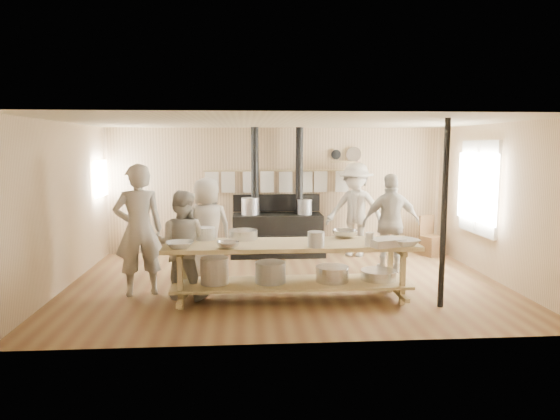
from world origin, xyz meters
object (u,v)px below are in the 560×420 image
(cook_center, at_px, (207,228))
(cook_far_left, at_px, (139,230))
(cook_left, at_px, (182,245))
(roasting_pan, at_px, (386,242))
(cook_by_window, at_px, (355,210))
(chair, at_px, (431,244))
(cook_right, at_px, (391,223))
(stove, at_px, (277,230))
(prep_table, at_px, (291,265))

(cook_center, bearing_deg, cook_far_left, 24.79)
(cook_left, relative_size, roasting_pan, 3.34)
(cook_left, bearing_deg, cook_by_window, -125.21)
(cook_center, relative_size, roasting_pan, 3.60)
(roasting_pan, bearing_deg, cook_by_window, 84.82)
(cook_left, distance_m, roasting_pan, 2.92)
(chair, bearing_deg, cook_right, -158.06)
(stove, relative_size, roasting_pan, 5.45)
(cook_right, bearing_deg, chair, -134.89)
(chair, bearing_deg, roasting_pan, -144.41)
(prep_table, relative_size, chair, 4.42)
(cook_center, relative_size, chair, 2.11)
(prep_table, distance_m, cook_by_window, 3.29)
(cook_far_left, relative_size, roasting_pan, 4.14)
(cook_right, xyz_separation_m, cook_by_window, (-0.34, 1.33, 0.07))
(cook_center, height_order, cook_right, cook_right)
(prep_table, bearing_deg, cook_by_window, 61.00)
(cook_by_window, bearing_deg, roasting_pan, -66.17)
(cook_center, height_order, cook_by_window, cook_by_window)
(cook_center, bearing_deg, cook_right, 165.26)
(cook_left, xyz_separation_m, roasting_pan, (2.86, -0.57, 0.11))
(cook_left, relative_size, cook_right, 0.91)
(cook_far_left, distance_m, cook_right, 4.29)
(roasting_pan, bearing_deg, prep_table, 165.67)
(cook_far_left, xyz_separation_m, roasting_pan, (3.52, -0.76, -0.08))
(cook_left, distance_m, cook_right, 3.72)
(cook_right, bearing_deg, cook_left, 19.98)
(stove, relative_size, cook_center, 1.52)
(cook_left, height_order, roasting_pan, cook_left)
(cook_far_left, xyz_separation_m, cook_by_window, (3.81, 2.42, -0.04))
(cook_left, bearing_deg, cook_far_left, -1.42)
(cook_by_window, xyz_separation_m, roasting_pan, (-0.29, -3.18, -0.05))
(cook_far_left, xyz_separation_m, chair, (5.38, 2.33, -0.75))
(cook_left, xyz_separation_m, cook_by_window, (3.15, 2.61, 0.15))
(cook_center, distance_m, cook_right, 3.22)
(cook_center, relative_size, cook_by_window, 0.90)
(prep_table, bearing_deg, cook_right, 38.36)
(stove, xyz_separation_m, prep_table, (-0.00, -3.02, -0.00))
(chair, bearing_deg, stove, 152.03)
(cook_center, xyz_separation_m, chair, (4.44, 1.45, -0.62))
(cook_center, distance_m, roasting_pan, 3.06)
(stove, xyz_separation_m, cook_right, (1.92, -1.50, 0.35))
(cook_center, bearing_deg, stove, -145.60)
(cook_left, bearing_deg, cook_center, -89.36)
(stove, distance_m, cook_far_left, 3.45)
(stove, bearing_deg, cook_left, -119.43)
(cook_right, distance_m, cook_by_window, 1.37)
(cook_right, distance_m, chair, 1.86)
(cook_left, bearing_deg, chair, -136.73)
(cook_right, height_order, chair, cook_right)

